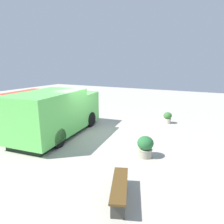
# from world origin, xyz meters

# --- Properties ---
(ground_plane) EXTENTS (40.00, 40.00, 0.00)m
(ground_plane) POSITION_xyz_m (0.00, 0.00, 0.00)
(ground_plane) COLOR #B3AE9F
(food_truck) EXTENTS (3.18, 5.69, 2.31)m
(food_truck) POSITION_xyz_m (-1.33, -0.88, 1.12)
(food_truck) COLOR #64D35A
(food_truck) RESTS_ON ground_plane
(person_customer) EXTENTS (0.58, 0.79, 0.89)m
(person_customer) POSITION_xyz_m (-3.36, 3.86, 0.35)
(person_customer) COLOR #7F604F
(person_customer) RESTS_ON ground_plane
(planter_flowering_near) EXTENTS (0.50, 0.50, 0.70)m
(planter_flowering_near) POSITION_xyz_m (3.37, 3.70, 0.37)
(planter_flowering_near) COLOR beige
(planter_flowering_near) RESTS_ON ground_plane
(planter_flowering_far) EXTENTS (0.64, 0.64, 0.84)m
(planter_flowering_far) POSITION_xyz_m (3.52, -1.33, 0.44)
(planter_flowering_far) COLOR #A49F88
(planter_flowering_far) RESTS_ON ground_plane
(plaza_bench) EXTENTS (0.95, 1.67, 0.50)m
(plaza_bench) POSITION_xyz_m (3.68, -4.10, 0.38)
(plaza_bench) COLOR #553B19
(plaza_bench) RESTS_ON ground_plane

